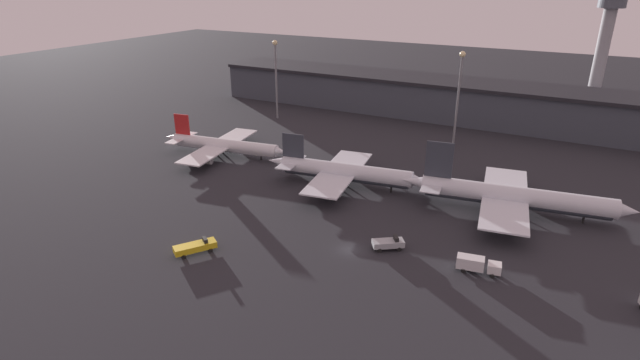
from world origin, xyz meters
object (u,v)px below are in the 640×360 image
object	(u,v)px
airplane_0	(223,145)
airplane_1	(344,172)
service_vehicle_2	(477,264)
service_vehicle_3	(388,243)
airplane_2	(512,197)
service_vehicle_1	(195,247)
control_tower	(604,44)

from	to	relation	value
airplane_0	airplane_1	size ratio (longest dim) A/B	0.96
airplane_0	airplane_1	world-z (taller)	airplane_1
service_vehicle_2	service_vehicle_3	world-z (taller)	service_vehicle_2
service_vehicle_3	airplane_0	bearing A→B (deg)	120.74
airplane_1	service_vehicle_3	xyz separation A→B (m)	(21.26, -24.13, -2.38)
airplane_2	service_vehicle_2	distance (m)	28.15
airplane_0	service_vehicle_3	distance (m)	68.06
service_vehicle_2	service_vehicle_3	distance (m)	16.76
airplane_1	service_vehicle_3	world-z (taller)	airplane_1
airplane_2	service_vehicle_1	bearing A→B (deg)	-145.46
airplane_1	airplane_2	xyz separation A→B (m)	(39.49, 3.76, 0.26)
service_vehicle_1	service_vehicle_3	xyz separation A→B (m)	(31.95, 18.75, -0.04)
control_tower	airplane_2	bearing A→B (deg)	-97.20
airplane_0	control_tower	world-z (taller)	control_tower
service_vehicle_3	control_tower	distance (m)	133.81
service_vehicle_1	airplane_2	bearing A→B (deg)	-12.94
airplane_1	service_vehicle_3	bearing A→B (deg)	-57.00
airplane_0	airplane_2	size ratio (longest dim) A/B	0.81
airplane_2	service_vehicle_1	distance (m)	68.56
service_vehicle_1	control_tower	distance (m)	161.37
airplane_0	airplane_1	xyz separation A→B (m)	(40.85, -3.65, 0.55)
airplane_0	service_vehicle_2	world-z (taller)	airplane_0
airplane_1	service_vehicle_2	world-z (taller)	airplane_1
service_vehicle_3	control_tower	size ratio (longest dim) A/B	0.14
airplane_0	airplane_1	bearing A→B (deg)	-13.47
airplane_2	service_vehicle_3	size ratio (longest dim) A/B	7.74
service_vehicle_2	control_tower	bearing A→B (deg)	74.55
airplane_1	airplane_2	distance (m)	39.67
service_vehicle_3	service_vehicle_1	bearing A→B (deg)	175.25
airplane_2	control_tower	xyz separation A→B (m)	(12.62, 99.91, 22.24)
airplane_2	airplane_0	bearing A→B (deg)	171.71
service_vehicle_3	control_tower	world-z (taller)	control_tower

